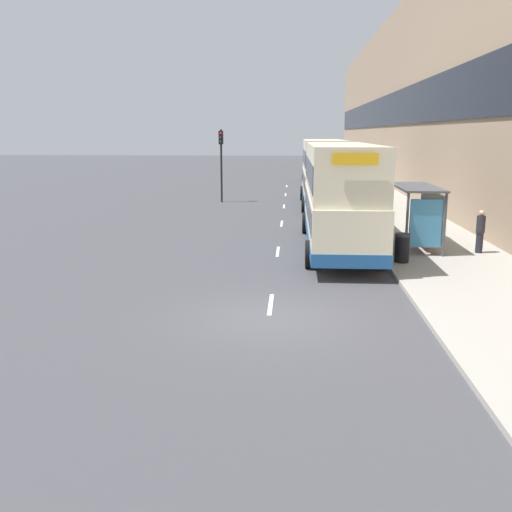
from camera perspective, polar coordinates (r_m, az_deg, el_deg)
ground_plane at (r=14.95m, az=1.29°, el=-6.24°), size 220.00×220.00×0.00m
pavement at (r=53.20m, az=10.17°, el=6.97°), size 5.00×93.00×0.14m
terrace_facade at (r=53.66m, az=14.86°, el=14.75°), size 3.10×93.00×15.00m
lane_mark_0 at (r=16.10m, az=1.48°, el=-4.86°), size 0.12×2.00×0.01m
lane_mark_1 at (r=23.21m, az=2.20°, el=0.45°), size 0.12×2.00×0.01m
lane_mark_2 at (r=30.44m, az=2.58°, el=3.25°), size 0.12×2.00×0.01m
lane_mark_3 at (r=37.70m, az=2.82°, el=4.98°), size 0.12×2.00×0.01m
lane_mark_4 at (r=45.00m, az=2.98°, el=6.15°), size 0.12×2.00×0.01m
lane_mark_5 at (r=52.30m, az=3.09°, el=6.99°), size 0.12×2.00×0.01m
bus_shelter at (r=23.99m, az=16.24°, el=4.88°), size 1.60×4.20×2.48m
double_decker_bus_near at (r=23.63m, az=8.34°, el=6.13°), size 2.85×11.29×4.30m
double_decker_bus_ahead at (r=37.78m, az=6.75°, el=8.40°), size 2.85×10.33×4.30m
car_0 at (r=78.26m, az=5.64°, el=9.31°), size 2.09×4.37×1.78m
car_1 at (r=58.68m, az=5.60°, el=8.38°), size 1.96×4.41×1.83m
car_2 at (r=52.67m, az=6.32°, el=7.92°), size 1.99×3.92×1.79m
pedestrian_at_shelter at (r=26.33m, az=17.15°, el=3.69°), size 0.36×0.36×1.84m
pedestrian_1 at (r=23.83m, az=21.51°, el=2.33°), size 0.33×0.33×1.67m
litter_bin at (r=21.26m, az=14.40°, el=0.81°), size 0.55×0.55×1.05m
traffic_light_far_kerb at (r=39.92m, az=-3.51°, el=10.18°), size 0.30×0.32×4.98m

